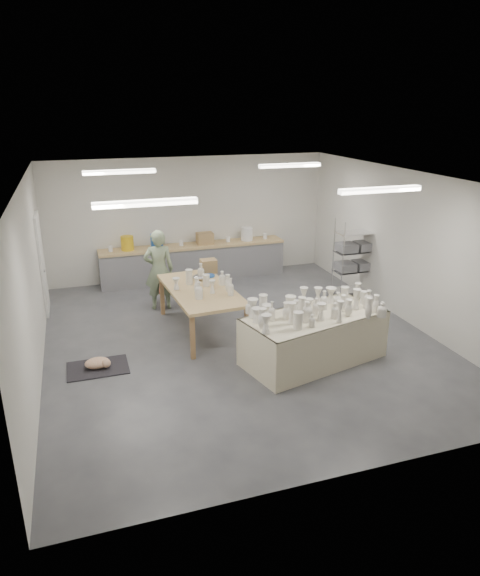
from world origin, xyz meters
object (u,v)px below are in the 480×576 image
object	(u,v)px
work_table	(202,287)
potter	(159,270)
drying_table	(313,335)
red_stool	(158,291)

from	to	relation	value
work_table	potter	bearing A→B (deg)	111.13
drying_table	red_stool	bearing A→B (deg)	106.70
drying_table	potter	world-z (taller)	potter
potter	red_stool	xyz separation A→B (m)	(0.00, 0.27, -0.58)
drying_table	red_stool	xyz separation A→B (m)	(-2.08, 3.49, -0.18)
work_table	potter	world-z (taller)	potter
work_table	red_stool	world-z (taller)	work_table
drying_table	work_table	bearing A→B (deg)	113.49
drying_table	potter	xyz separation A→B (m)	(-2.08, 3.22, 0.40)
drying_table	potter	bearing A→B (deg)	108.76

